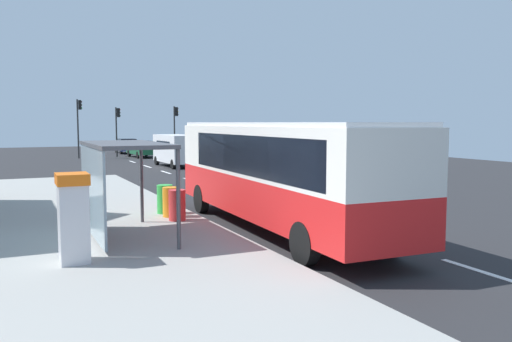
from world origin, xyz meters
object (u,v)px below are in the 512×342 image
(recycling_bin_orange, at_px, (171,202))
(traffic_light_near_side, at_px, (175,123))
(bus, at_px, (277,169))
(sedan_near, at_px, (142,149))
(traffic_light_far_side, at_px, (79,119))
(ticket_machine, at_px, (73,217))
(traffic_light_median, at_px, (117,124))
(bus_shelter, at_px, (113,165))
(recycling_bin_red, at_px, (177,205))
(sedan_far, at_px, (127,146))
(recycling_bin_green, at_px, (165,199))
(white_van, at_px, (176,148))

(recycling_bin_orange, distance_m, traffic_light_near_side, 33.53)
(bus, xyz_separation_m, sedan_near, (4.01, 34.54, -1.05))
(bus, height_order, recycling_bin_orange, bus)
(recycling_bin_orange, height_order, traffic_light_far_side, traffic_light_far_side)
(bus, bearing_deg, ticket_machine, -162.32)
(traffic_light_median, height_order, bus_shelter, traffic_light_median)
(ticket_machine, distance_m, recycling_bin_red, 5.18)
(sedan_near, xyz_separation_m, recycling_bin_orange, (-6.50, -31.91, -0.14))
(sedan_far, distance_m, traffic_light_far_side, 8.60)
(recycling_bin_red, relative_size, traffic_light_median, 0.21)
(recycling_bin_green, bearing_deg, recycling_bin_red, -90.00)
(bus, distance_m, traffic_light_near_side, 35.40)
(sedan_near, height_order, recycling_bin_green, sedan_near)
(recycling_bin_red, height_order, traffic_light_far_side, traffic_light_far_side)
(recycling_bin_green, bearing_deg, sedan_near, 78.23)
(sedan_far, relative_size, traffic_light_median, 0.97)
(ticket_machine, bearing_deg, bus_shelter, 59.34)
(bus_shelter, bearing_deg, traffic_light_far_side, 84.63)
(recycling_bin_red, xyz_separation_m, traffic_light_median, (4.60, 34.30, 2.43))
(white_van, xyz_separation_m, traffic_light_median, (-1.80, 12.89, 1.74))
(bus, distance_m, traffic_light_median, 36.31)
(ticket_machine, height_order, traffic_light_far_side, traffic_light_far_side)
(recycling_bin_red, xyz_separation_m, bus_shelter, (-2.21, -1.73, 1.44))
(recycling_bin_red, height_order, traffic_light_near_side, traffic_light_near_side)
(sedan_near, distance_m, ticket_machine, 37.77)
(ticket_machine, distance_m, traffic_light_far_side, 37.67)
(ticket_machine, bearing_deg, sedan_near, 74.72)
(traffic_light_median, bearing_deg, white_van, -82.07)
(traffic_light_near_side, bearing_deg, recycling_bin_red, -106.53)
(sedan_far, bearing_deg, sedan_near, -89.95)
(white_van, bearing_deg, traffic_light_near_side, 73.69)
(ticket_machine, relative_size, traffic_light_near_side, 0.41)
(ticket_machine, bearing_deg, traffic_light_median, 78.07)
(traffic_light_far_side, bearing_deg, bus, -87.75)
(white_van, relative_size, sedan_far, 1.18)
(white_van, bearing_deg, bus_shelter, -110.41)
(recycling_bin_orange, bearing_deg, recycling_bin_red, -90.00)
(bus, xyz_separation_m, recycling_bin_orange, (-2.49, 2.63, -1.19))
(recycling_bin_red, distance_m, traffic_light_median, 34.70)
(bus, height_order, white_van, bus)
(traffic_light_far_side, relative_size, traffic_light_median, 1.14)
(white_van, bearing_deg, traffic_light_far_side, 113.69)
(recycling_bin_red, bearing_deg, bus_shelter, -141.92)
(sedan_near, relative_size, traffic_light_median, 0.98)
(recycling_bin_red, height_order, traffic_light_median, traffic_light_median)
(traffic_light_far_side, bearing_deg, white_van, -66.31)
(ticket_machine, xyz_separation_m, bus_shelter, (1.24, 2.09, 0.93))
(traffic_light_near_side, xyz_separation_m, bus_shelter, (-11.92, -34.44, -1.06))
(sedan_near, height_order, traffic_light_median, traffic_light_median)
(sedan_near, relative_size, traffic_light_near_side, 0.95)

